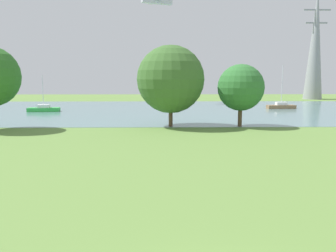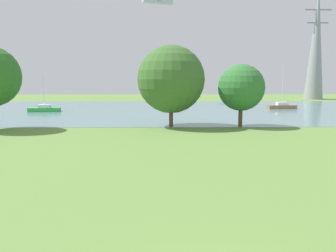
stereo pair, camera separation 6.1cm
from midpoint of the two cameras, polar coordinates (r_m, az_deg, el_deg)
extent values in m
plane|color=olive|center=(29.51, 2.06, -2.47)|extent=(160.00, 160.00, 0.00)
cube|color=slate|center=(57.25, 0.65, 2.66)|extent=(140.00, 40.00, 0.02)
cube|color=green|center=(57.73, -19.57, 2.55)|extent=(4.91, 1.88, 0.60)
cube|color=white|center=(57.68, -19.60, 3.09)|extent=(1.88, 1.24, 0.50)
cylinder|color=silver|center=(57.55, -19.70, 5.34)|extent=(0.10, 0.10, 5.03)
cube|color=brown|center=(62.63, 18.17, 3.01)|extent=(4.89, 1.80, 0.60)
cube|color=white|center=(62.59, 18.19, 3.51)|extent=(1.87, 1.21, 0.50)
cylinder|color=silver|center=(62.44, 18.32, 6.39)|extent=(0.10, 0.10, 6.81)
cube|color=yellow|center=(67.67, 0.57, 3.75)|extent=(4.86, 1.70, 0.60)
cube|color=white|center=(67.63, 0.57, 4.22)|extent=(1.85, 1.18, 0.50)
cylinder|color=silver|center=(67.50, 0.58, 6.59)|extent=(0.10, 0.10, 6.10)
cylinder|color=brown|center=(37.97, 0.55, 1.85)|extent=(0.44, 0.44, 2.58)
sphere|color=#3C662C|center=(37.75, 0.55, 7.67)|extent=(7.31, 7.31, 7.31)
cylinder|color=brown|center=(38.75, 11.83, 1.74)|extent=(0.44, 0.44, 2.49)
sphere|color=#327133|center=(38.55, 11.96, 6.19)|extent=(5.03, 5.03, 5.03)
cone|color=gray|center=(92.71, 23.12, 12.26)|extent=(4.40, 4.40, 26.43)
cube|color=gray|center=(93.71, 23.40, 17.09)|extent=(6.40, 0.30, 0.30)
cube|color=gray|center=(93.26, 23.30, 15.27)|extent=(5.20, 0.30, 0.30)
cube|color=silver|center=(74.03, -1.70, 19.81)|extent=(6.31, 3.55, 1.10)
cube|color=silver|center=(74.07, -1.70, 19.96)|extent=(4.35, 8.15, 0.16)
camera|label=1|loc=(0.03, -89.92, 0.01)|focal=37.19mm
camera|label=2|loc=(0.03, 90.08, -0.01)|focal=37.19mm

